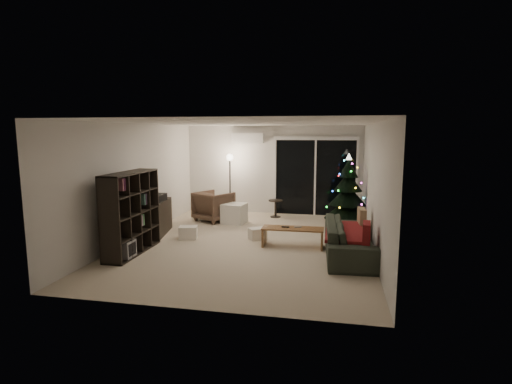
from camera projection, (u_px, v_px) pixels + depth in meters
room at (280, 187)px, 9.61m from camera, size 6.50×7.51×2.60m
bookshelf at (122, 213)px, 7.66m from camera, size 0.96×1.60×1.57m
media_cabinet at (156, 218)px, 9.13m from camera, size 0.67×1.28×0.76m
stereo at (155, 198)px, 9.06m from camera, size 0.39×0.46×0.16m
armchair at (214, 206)px, 10.50m from camera, size 1.14×1.15×0.78m
ottoman at (234, 213)px, 10.25m from camera, size 0.62×0.62×0.50m
cardboard_box_a at (188, 233)px, 8.74m from camera, size 0.44×0.37×0.27m
cardboard_box_b at (258, 234)px, 8.69m from camera, size 0.44×0.42×0.25m
side_table at (276, 209)px, 10.94m from camera, size 0.42×0.42×0.48m
floor_lamp at (230, 186)px, 11.12m from camera, size 0.26×0.26×1.65m
sofa at (350, 239)px, 7.50m from camera, size 0.97×2.25×0.65m
sofa_throw at (344, 231)px, 7.50m from camera, size 0.69×1.59×0.05m
cushion_a at (362, 219)px, 8.05m from camera, size 0.16×0.43×0.42m
cushion_b at (366, 235)px, 6.78m from camera, size 0.16×0.43×0.42m
coffee_table at (293, 237)px, 8.12m from camera, size 1.25×0.46×0.39m
remote_a at (285, 227)px, 8.12m from camera, size 0.16×0.05×0.02m
remote_b at (298, 227)px, 8.12m from camera, size 0.15×0.09×0.02m
christmas_tree at (348, 190)px, 9.75m from camera, size 1.20×1.20×1.81m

